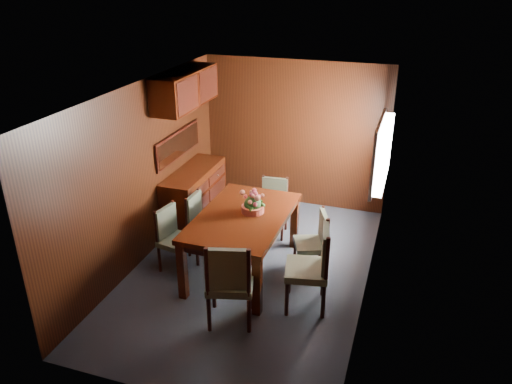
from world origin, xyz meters
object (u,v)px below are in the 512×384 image
(flower_centerpiece, at_px, (253,202))
(dining_table, at_px, (243,223))
(sideboard, at_px, (195,197))
(chair_left_near, at_px, (173,235))
(chair_right_near, at_px, (314,263))
(chair_head, at_px, (229,280))

(flower_centerpiece, bearing_deg, dining_table, -128.77)
(sideboard, relative_size, chair_left_near, 1.58)
(sideboard, relative_size, chair_right_near, 1.32)
(chair_head, bearing_deg, sideboard, 108.22)
(chair_right_near, height_order, chair_head, chair_head)
(sideboard, bearing_deg, chair_right_near, -34.01)
(chair_right_near, height_order, flower_centerpiece, flower_centerpiece)
(dining_table, xyz_separation_m, chair_head, (0.23, -1.08, -0.11))
(flower_centerpiece, bearing_deg, sideboard, 144.45)
(dining_table, bearing_deg, flower_centerpiece, 52.30)
(chair_left_near, bearing_deg, dining_table, 114.65)
(chair_left_near, distance_m, chair_right_near, 1.94)
(chair_right_near, xyz_separation_m, chair_head, (-0.80, -0.62, 0.00))
(dining_table, xyz_separation_m, chair_right_near, (1.03, -0.47, -0.12))
(sideboard, distance_m, flower_centerpiece, 1.62)
(dining_table, xyz_separation_m, flower_centerpiece, (0.09, 0.12, 0.27))
(dining_table, xyz_separation_m, chair_left_near, (-0.90, -0.22, -0.21))
(dining_table, distance_m, chair_left_near, 0.95)
(dining_table, height_order, chair_head, chair_head)
(chair_left_near, relative_size, flower_centerpiece, 2.83)
(dining_table, relative_size, chair_right_near, 1.67)
(chair_left_near, distance_m, chair_head, 1.42)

